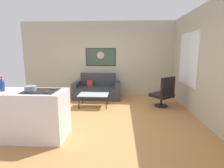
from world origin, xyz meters
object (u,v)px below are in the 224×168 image
object	(u,v)px
couch	(97,90)
wall_painting	(101,57)
soda_bottle	(2,85)
armchair	(164,93)
coffee_table	(94,95)
mixing_bowl	(30,89)

from	to	relation	value
couch	wall_painting	size ratio (longest dim) A/B	1.47
couch	soda_bottle	xyz separation A→B (m)	(-1.36, -3.09, 0.77)
armchair	coffee_table	bearing A→B (deg)	-178.12
couch	wall_painting	xyz separation A→B (m)	(0.07, 0.53, 1.18)
armchair	wall_painting	size ratio (longest dim) A/B	0.82
soda_bottle	wall_painting	world-z (taller)	wall_painting
coffee_table	soda_bottle	xyz separation A→B (m)	(-1.39, -2.07, 0.70)
armchair	wall_painting	distance (m)	2.77
armchair	mixing_bowl	distance (m)	3.71
couch	armchair	world-z (taller)	armchair
coffee_table	wall_painting	size ratio (longest dim) A/B	0.78
coffee_table	mixing_bowl	distance (m)	2.30
couch	coffee_table	xyz separation A→B (m)	(0.03, -1.03, 0.07)
armchair	soda_bottle	distance (m)	4.17
coffee_table	mixing_bowl	size ratio (longest dim) A/B	4.09
soda_bottle	mixing_bowl	xyz separation A→B (m)	(0.53, 0.02, -0.07)
wall_painting	armchair	bearing A→B (deg)	-35.34
couch	mixing_bowl	bearing A→B (deg)	-105.16
wall_painting	soda_bottle	bearing A→B (deg)	-111.58
wall_painting	couch	bearing A→B (deg)	-97.98
couch	mixing_bowl	world-z (taller)	mixing_bowl
armchair	mixing_bowl	world-z (taller)	mixing_bowl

